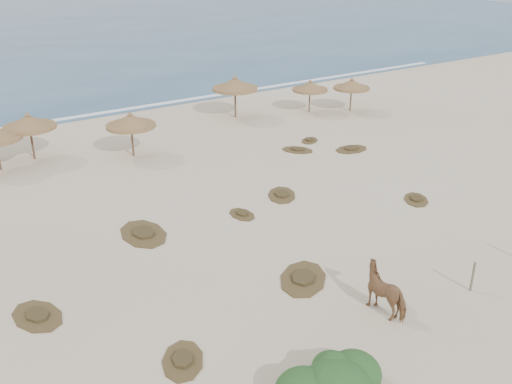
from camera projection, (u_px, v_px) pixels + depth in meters
ground at (325, 260)px, 23.20m from camera, size 160.00×160.00×0.00m
foam_line at (105, 113)px, 43.11m from camera, size 70.00×0.60×0.01m
palapa_1 at (29, 123)px, 33.10m from camera, size 3.96×3.96×2.88m
palapa_3 at (131, 122)px, 33.59m from camera, size 3.64×3.64×2.78m
palapa_4 at (235, 85)px, 41.06m from camera, size 4.19×4.19×3.11m
palapa_5 at (310, 87)px, 42.49m from camera, size 2.97×2.97×2.51m
palapa_6 at (352, 85)px, 42.74m from camera, size 3.01×3.01×2.58m
horse at (387, 290)px, 19.73m from camera, size 1.11×2.06×1.66m
fence_post_near at (473, 277)px, 20.97m from camera, size 0.11×0.11×1.21m
scrub_0 at (37, 316)px, 19.69m from camera, size 2.02×2.60×0.16m
scrub_1 at (143, 233)px, 25.23m from camera, size 2.00×3.00×0.16m
scrub_2 at (242, 214)px, 27.00m from camera, size 1.08×1.60×0.16m
scrub_3 at (282, 195)px, 29.06m from camera, size 2.37×2.58×0.16m
scrub_4 at (416, 199)px, 28.54m from camera, size 2.06×2.14×0.16m
scrub_5 at (351, 149)px, 35.44m from camera, size 2.26×1.51×0.16m
scrub_7 at (298, 150)px, 35.31m from camera, size 2.22×2.33×0.16m
scrub_9 at (303, 278)px, 21.87m from camera, size 3.17×3.15×0.16m
scrub_10 at (310, 140)px, 36.98m from camera, size 1.81×1.68×0.16m
scrub_11 at (183, 360)px, 17.61m from camera, size 2.10×2.37×0.16m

